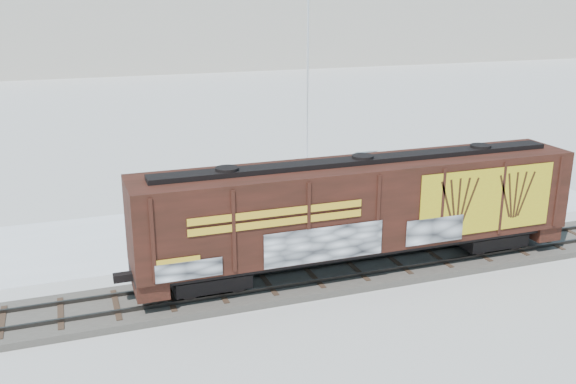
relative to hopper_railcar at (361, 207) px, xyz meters
name	(u,v)px	position (x,y,z in m)	size (l,w,h in m)	color
ground	(312,281)	(-2.17, 0.01, -3.07)	(500.00, 500.00, 0.00)	white
rail_track	(312,278)	(-2.17, 0.01, -2.92)	(50.00, 3.40, 0.43)	#59544C
parking_strip	(259,224)	(-2.17, 7.51, -3.05)	(40.00, 8.00, 0.03)	white
hopper_railcar	(361,207)	(0.00, 0.00, 0.00)	(18.99, 3.06, 4.75)	black
flagpole	(309,105)	(3.30, 14.47, 1.82)	(2.30, 0.90, 12.93)	silver
car_silver	(214,217)	(-4.65, 7.18, -2.27)	(1.81, 4.50, 1.53)	silver
car_white	(335,214)	(1.38, 5.75, -2.34)	(1.48, 4.23, 1.39)	silver
car_dark	(357,210)	(2.81, 6.07, -2.38)	(1.85, 4.56, 1.32)	black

